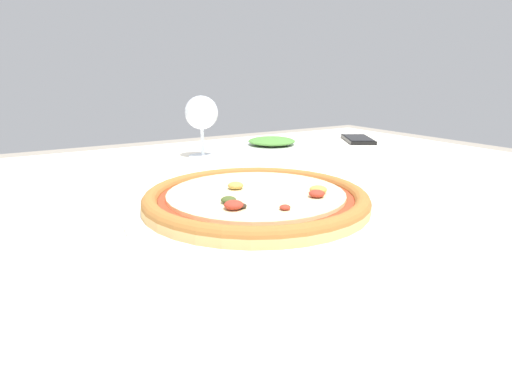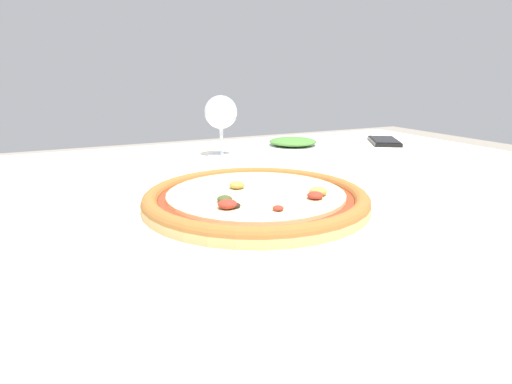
% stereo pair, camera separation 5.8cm
% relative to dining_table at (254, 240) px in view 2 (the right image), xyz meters
% --- Properties ---
extents(dining_table, '(1.49, 1.14, 0.70)m').
position_rel_dining_table_xyz_m(dining_table, '(0.00, 0.00, 0.00)').
color(dining_table, '#997047').
rests_on(dining_table, ground_plane).
extents(pizza_plate, '(0.35, 0.35, 0.04)m').
position_rel_dining_table_xyz_m(pizza_plate, '(-0.03, -0.06, 0.08)').
color(pizza_plate, white).
rests_on(pizza_plate, dining_table).
extents(wine_glass_far_left, '(0.07, 0.07, 0.14)m').
position_rel_dining_table_xyz_m(wine_glass_far_left, '(0.08, 0.35, 0.16)').
color(wine_glass_far_left, silver).
rests_on(wine_glass_far_left, dining_table).
extents(cell_phone, '(0.14, 0.16, 0.01)m').
position_rel_dining_table_xyz_m(cell_phone, '(0.55, 0.33, 0.07)').
color(cell_phone, black).
rests_on(cell_phone, dining_table).
extents(side_plate, '(0.20, 0.20, 0.03)m').
position_rel_dining_table_xyz_m(side_plate, '(0.28, 0.36, 0.08)').
color(side_plate, white).
rests_on(side_plate, dining_table).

